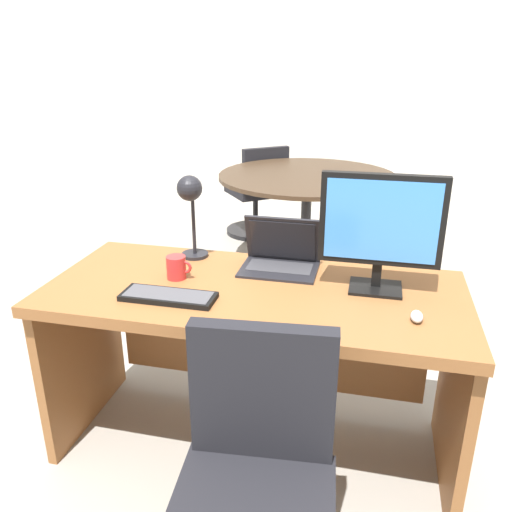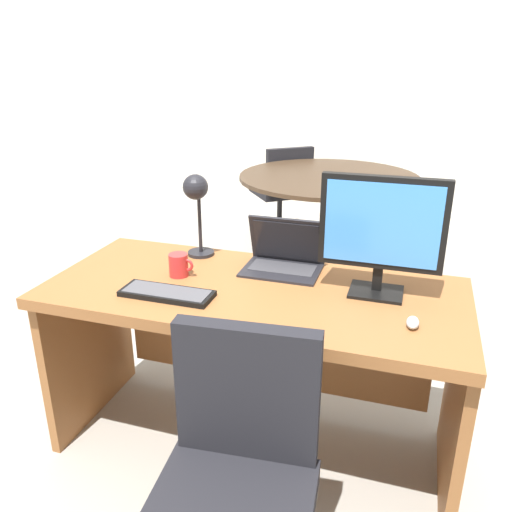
# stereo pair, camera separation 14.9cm
# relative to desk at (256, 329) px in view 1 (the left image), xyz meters

# --- Properties ---
(ground) EXTENTS (12.00, 12.00, 0.00)m
(ground) POSITION_rel_desk_xyz_m (0.00, 1.46, -0.55)
(ground) COLOR gray
(back_wall) EXTENTS (10.00, 0.10, 2.80)m
(back_wall) POSITION_rel_desk_xyz_m (0.00, 3.82, 0.85)
(back_wall) COLOR silver
(back_wall) RESTS_ON ground
(desk) EXTENTS (1.64, 0.72, 0.76)m
(desk) POSITION_rel_desk_xyz_m (0.00, 0.00, 0.00)
(desk) COLOR brown
(desk) RESTS_ON ground
(monitor) EXTENTS (0.45, 0.16, 0.45)m
(monitor) POSITION_rel_desk_xyz_m (0.46, 0.05, 0.47)
(monitor) COLOR black
(monitor) RESTS_ON desk
(laptop) EXTENTS (0.32, 0.24, 0.22)m
(laptop) POSITION_rel_desk_xyz_m (0.06, 0.19, 0.27)
(laptop) COLOR black
(laptop) RESTS_ON desk
(keyboard) EXTENTS (0.36, 0.13, 0.02)m
(keyboard) POSITION_rel_desk_xyz_m (-0.29, -0.21, 0.22)
(keyboard) COLOR black
(keyboard) RESTS_ON desk
(mouse) EXTENTS (0.04, 0.08, 0.03)m
(mouse) POSITION_rel_desk_xyz_m (0.60, -0.18, 0.22)
(mouse) COLOR #B7BABF
(mouse) RESTS_ON desk
(desk_lamp) EXTENTS (0.12, 0.14, 0.38)m
(desk_lamp) POSITION_rel_desk_xyz_m (-0.34, 0.20, 0.48)
(desk_lamp) COLOR black
(desk_lamp) RESTS_ON desk
(coffee_mug) EXTENTS (0.11, 0.08, 0.09)m
(coffee_mug) POSITION_rel_desk_xyz_m (-0.33, -0.02, 0.25)
(coffee_mug) COLOR red
(coffee_mug) RESTS_ON desk
(meeting_table) EXTENTS (1.36, 1.36, 0.76)m
(meeting_table) POSITION_rel_desk_xyz_m (-0.08, 2.06, 0.02)
(meeting_table) COLOR black
(meeting_table) RESTS_ON ground
(meeting_chair_near) EXTENTS (0.65, 0.65, 0.85)m
(meeting_chair_near) POSITION_rel_desk_xyz_m (-0.63, 2.77, -0.20)
(meeting_chair_near) COLOR black
(meeting_chair_near) RESTS_ON ground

